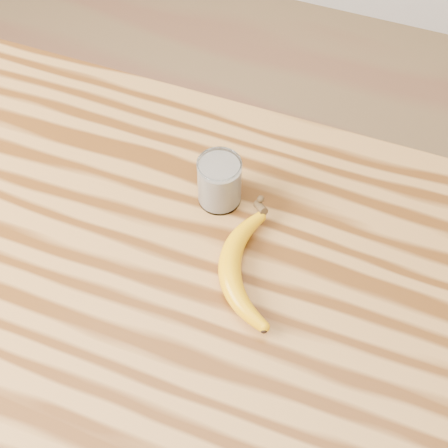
% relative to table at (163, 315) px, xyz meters
% --- Properties ---
extents(room, '(4.04, 4.04, 2.70)m').
position_rel_table_xyz_m(room, '(0.00, 0.00, 0.58)').
color(room, brown).
rests_on(room, ground).
extents(table, '(1.20, 0.80, 0.90)m').
position_rel_table_xyz_m(table, '(0.00, 0.00, 0.00)').
color(table, '#A67236').
rests_on(table, ground).
extents(smoothie_glass, '(0.07, 0.07, 0.09)m').
position_rel_table_xyz_m(smoothie_glass, '(0.04, 0.17, 0.17)').
color(smoothie_glass, white).
rests_on(smoothie_glass, table).
extents(banana, '(0.20, 0.31, 0.04)m').
position_rel_table_xyz_m(banana, '(0.10, 0.04, 0.15)').
color(banana, '#EBA207').
rests_on(banana, table).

